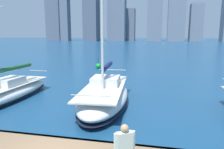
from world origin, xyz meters
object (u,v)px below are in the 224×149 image
person_white_shirt (124,147)px  channel_buoy (98,66)px  sailboat_navy (105,95)px  sailboat_forest (6,92)px

person_white_shirt → channel_buoy: person_white_shirt is taller
sailboat_navy → channel_buoy: bearing=-72.9°
sailboat_navy → person_white_shirt: 8.55m
sailboat_forest → person_white_shirt: bearing=141.9°
sailboat_navy → channel_buoy: 16.02m
sailboat_navy → channel_buoy: size_ratio=7.81×
person_white_shirt → channel_buoy: (7.28, -23.42, -1.25)m
sailboat_forest → sailboat_navy: bearing=-175.2°
sailboat_forest → person_white_shirt: sailboat_forest is taller
sailboat_forest → person_white_shirt: size_ratio=5.91×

